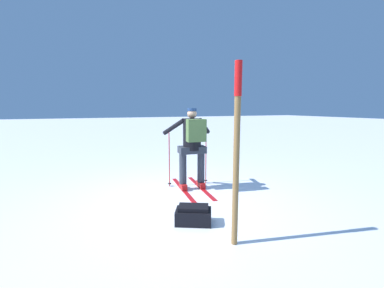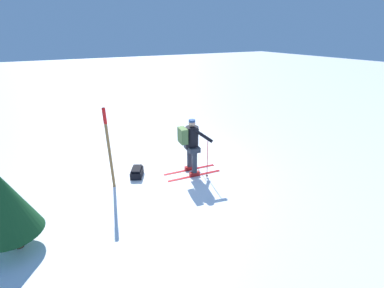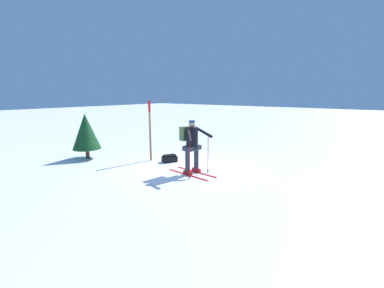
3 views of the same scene
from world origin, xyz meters
name	(u,v)px [view 1 (image 1 of 3)]	position (x,y,z in m)	size (l,w,h in m)	color
ground_plane	(179,199)	(0.00, 0.00, 0.00)	(80.00, 80.00, 0.00)	white
skier	(192,142)	(0.44, -0.47, 0.99)	(1.70, 1.09, 1.69)	red
dropped_backpack	(193,215)	(-1.04, 0.14, 0.13)	(0.52, 0.61, 0.27)	black
trail_marker	(237,142)	(-1.77, -0.10, 1.29)	(0.09, 0.09, 2.23)	olive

